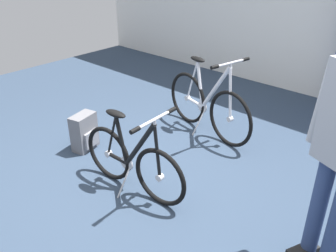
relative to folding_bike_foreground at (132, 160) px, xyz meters
The scene contains 4 objects.
ground_plane 0.36m from the folding_bike_foreground, 24.67° to the left, with size 8.28×8.28×0.00m, color #2D3D51.
folding_bike_foreground is the anchor object (origin of this frame).
display_bike_left 1.34m from the folding_bike_foreground, 97.54° to the left, with size 1.33×0.53×0.94m.
backpack_on_floor 0.94m from the folding_bike_foreground, behind, with size 0.24×0.31×0.40m.
Camera 1 is at (1.84, -1.83, 2.02)m, focal length 38.43 mm.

